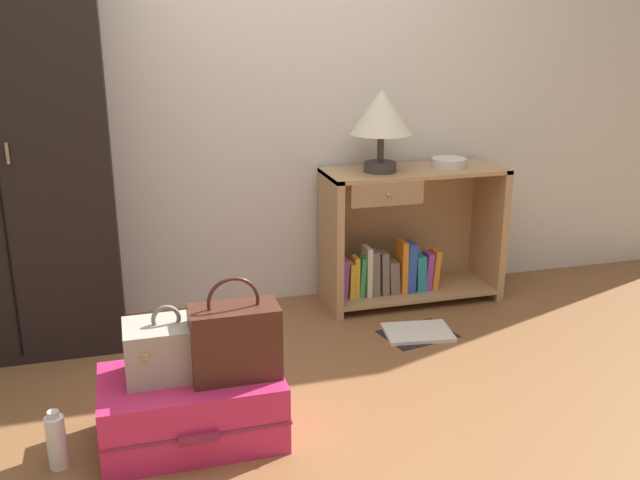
% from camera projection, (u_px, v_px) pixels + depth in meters
% --- Properties ---
extents(ground_plane, '(9.00, 9.00, 0.00)m').
position_uv_depth(ground_plane, '(314.00, 446.00, 2.64)').
color(ground_plane, brown).
extents(back_wall, '(6.40, 0.10, 2.60)m').
position_uv_depth(back_wall, '(235.00, 61.00, 3.62)').
color(back_wall, silver).
rests_on(back_wall, ground_plane).
extents(wardrobe, '(0.92, 0.47, 1.95)m').
position_uv_depth(wardrobe, '(2.00, 144.00, 3.16)').
color(wardrobe, black).
rests_on(wardrobe, ground_plane).
extents(bookshelf, '(0.97, 0.38, 0.74)m').
position_uv_depth(bookshelf, '(406.00, 239.00, 3.91)').
color(bookshelf, tan).
rests_on(bookshelf, ground_plane).
extents(table_lamp, '(0.32, 0.32, 0.43)m').
position_uv_depth(table_lamp, '(381.00, 115.00, 3.63)').
color(table_lamp, '#3D3838').
rests_on(table_lamp, bookshelf).
extents(bowl, '(0.19, 0.19, 0.04)m').
position_uv_depth(bowl, '(449.00, 162.00, 3.84)').
color(bowl, silver).
rests_on(bowl, bookshelf).
extents(suitcase_large, '(0.67, 0.43, 0.26)m').
position_uv_depth(suitcase_large, '(192.00, 407.00, 2.65)').
color(suitcase_large, '#DB2860').
rests_on(suitcase_large, ground_plane).
extents(train_case, '(0.31, 0.23, 0.28)m').
position_uv_depth(train_case, '(168.00, 349.00, 2.59)').
color(train_case, '#A89E8E').
rests_on(train_case, suitcase_large).
extents(handbag, '(0.32, 0.16, 0.39)m').
position_uv_depth(handbag, '(235.00, 341.00, 2.57)').
color(handbag, '#472319').
rests_on(handbag, suitcase_large).
extents(bottle, '(0.07, 0.07, 0.22)m').
position_uv_depth(bottle, '(57.00, 441.00, 2.49)').
color(bottle, white).
rests_on(bottle, ground_plane).
extents(open_book_on_floor, '(0.39, 0.32, 0.02)m').
position_uv_depth(open_book_on_floor, '(418.00, 333.00, 3.56)').
color(open_book_on_floor, white).
rests_on(open_book_on_floor, ground_plane).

